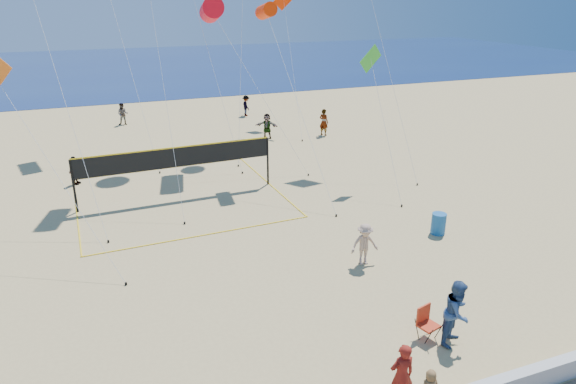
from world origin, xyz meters
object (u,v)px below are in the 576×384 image
object	(u,v)px
camp_chair	(426,321)
volleyball_net	(177,163)
woman	(402,375)
trash_barrel	(438,224)

from	to	relation	value
camp_chair	volleyball_net	world-z (taller)	volleyball_net
woman	trash_barrel	world-z (taller)	woman
woman	camp_chair	xyz separation A→B (m)	(2.07, 1.95, -0.30)
trash_barrel	volleyball_net	bearing A→B (deg)	139.67
woman	volleyball_net	size ratio (longest dim) A/B	0.18
volleyball_net	camp_chair	bearing A→B (deg)	-72.97
trash_barrel	volleyball_net	size ratio (longest dim) A/B	0.09
trash_barrel	woman	bearing A→B (deg)	-131.23
trash_barrel	camp_chair	bearing A→B (deg)	-129.03
camp_chair	trash_barrel	world-z (taller)	camp_chair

